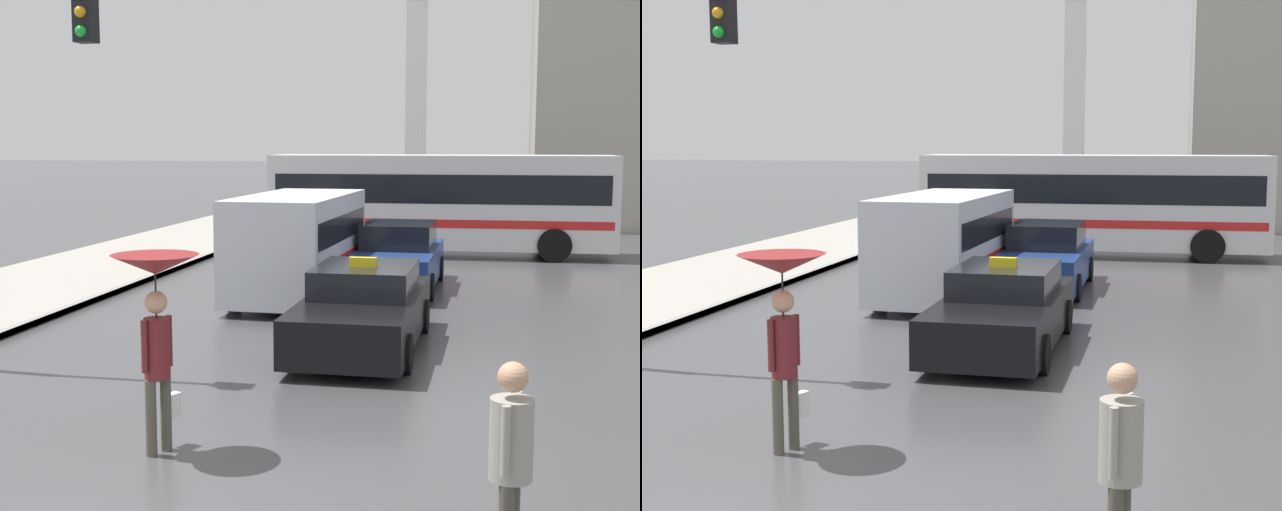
# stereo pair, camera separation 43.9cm
# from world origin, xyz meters

# --- Properties ---
(taxi) EXTENTS (1.91, 4.72, 1.52)m
(taxi) POSITION_xyz_m (1.32, 8.41, 0.64)
(taxi) COLOR black
(taxi) RESTS_ON ground_plane
(sedan_red) EXTENTS (1.91, 4.67, 1.52)m
(sedan_red) POSITION_xyz_m (1.17, 14.57, 0.70)
(sedan_red) COLOR navy
(sedan_red) RESTS_ON ground_plane
(ambulance_van) EXTENTS (2.20, 5.10, 2.26)m
(ambulance_van) POSITION_xyz_m (-0.79, 12.73, 1.26)
(ambulance_van) COLOR silver
(ambulance_van) RESTS_ON ground_plane
(city_bus) EXTENTS (10.18, 2.88, 3.00)m
(city_bus) POSITION_xyz_m (1.66, 21.12, 1.67)
(city_bus) COLOR silver
(city_bus) RESTS_ON ground_plane
(pedestrian_with_umbrella) EXTENTS (0.95, 0.95, 2.19)m
(pedestrian_with_umbrella) POSITION_xyz_m (-0.08, 3.00, 1.72)
(pedestrian_with_umbrella) COLOR #4C473D
(pedestrian_with_umbrella) RESTS_ON ground_plane
(pedestrian_man) EXTENTS (0.40, 0.49, 1.73)m
(pedestrian_man) POSITION_xyz_m (3.65, 0.87, 1.04)
(pedestrian_man) COLOR #4C473D
(pedestrian_man) RESTS_ON ground_plane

